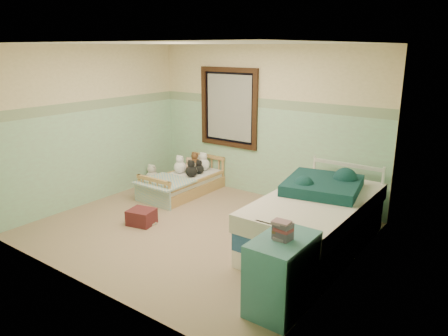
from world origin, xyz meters
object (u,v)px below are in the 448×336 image
Objects in this scene: twin_bed_frame at (314,238)px; dresser at (282,274)px; plush_floor_tan at (149,191)px; red_pillow at (142,217)px; toddler_bed_frame at (183,188)px; plush_floor_cream at (152,178)px; floor_book at (145,223)px.

dresser reaches higher than twin_bed_frame.
red_pillow is at bearing -49.62° from plush_floor_tan.
dresser is at bearing -33.29° from toddler_bed_frame.
plush_floor_tan is (0.46, -0.52, -0.01)m from plush_floor_cream.
twin_bed_frame is 7.56× the size of floor_book.
plush_floor_tan is 3.04m from twin_bed_frame.
dresser is (3.35, -1.48, 0.25)m from plush_floor_tan.
plush_floor_cream is 3.55m from twin_bed_frame.
twin_bed_frame reaches higher than toddler_bed_frame.
plush_floor_tan is at bearing 139.17° from floor_book.
dresser is at bearing -77.69° from twin_bed_frame.
toddler_bed_frame is 1.41m from floor_book.
toddler_bed_frame is 6.31× the size of plush_floor_tan.
floor_book is (0.03, 0.03, -0.10)m from red_pillow.
red_pillow is at bearing -49.20° from plush_floor_cream.
floor_book is at bearing -47.79° from plush_floor_cream.
dresser is at bearing -27.81° from plush_floor_cream.
twin_bed_frame reaches higher than floor_book.
twin_bed_frame is 6.02× the size of red_pillow.
plush_floor_tan is at bearing -123.90° from toddler_bed_frame.
dresser reaches higher than toddler_bed_frame.
toddler_bed_frame is 0.69× the size of twin_bed_frame.
red_pillow is 0.11m from floor_book.
plush_floor_tan is (-0.33, -0.49, 0.02)m from toddler_bed_frame.
plush_floor_tan is 1.15m from red_pillow.
twin_bed_frame is (3.04, -0.07, -0.01)m from plush_floor_tan.
twin_bed_frame is at bearing 102.31° from dresser.
dresser is 2.08× the size of red_pillow.
toddler_bed_frame is at bearing 56.10° from plush_floor_tan.
plush_floor_cream is 1.85m from floor_book.
twin_bed_frame is at bearing -9.58° from plush_floor_cream.
dresser is at bearing -13.18° from red_pillow.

